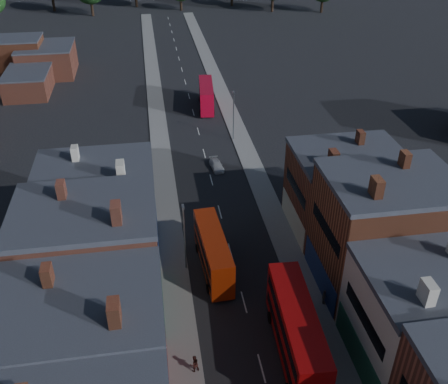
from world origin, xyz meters
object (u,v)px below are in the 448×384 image
object	(u,v)px
bus_0	(213,252)
bus_2	(206,95)
car_2	(211,234)
car_3	(217,165)
ped_1	(194,364)
bus_1	(296,331)
ped_3	(324,297)

from	to	relation	value
bus_0	bus_2	size ratio (longest dim) A/B	1.00
car_2	car_3	size ratio (longest dim) A/B	1.09
bus_2	car_3	xyz separation A→B (m)	(-1.42, -22.65, -1.86)
car_2	ped_1	size ratio (longest dim) A/B	2.47
ped_1	bus_2	bearing A→B (deg)	-115.84
car_2	car_3	world-z (taller)	car_2
bus_0	bus_1	world-z (taller)	bus_1
bus_2	ped_3	size ratio (longest dim) A/B	6.49
bus_2	car_3	bearing A→B (deg)	-88.21
bus_1	car_2	size ratio (longest dim) A/B	2.99
bus_2	ped_3	world-z (taller)	bus_2
bus_0	bus_2	xyz separation A→B (m)	(4.94, 44.40, -0.02)
bus_1	ped_3	distance (m)	7.39
bus_2	bus_0	bearing A→B (deg)	-90.97
ped_3	bus_2	bearing A→B (deg)	24.24
bus_0	car_2	distance (m)	5.85
bus_0	bus_1	xyz separation A→B (m)	(5.49, -12.30, 0.44)
bus_0	ped_1	size ratio (longest dim) A/B	6.24
bus_2	car_2	xyz separation A→B (m)	(-4.44, -38.88, -1.83)
bus_0	car_3	xyz separation A→B (m)	(3.52, 21.75, -1.88)
ped_1	car_3	bearing A→B (deg)	-118.88
car_2	ped_3	distance (m)	15.57
car_2	bus_2	bearing A→B (deg)	82.05
bus_1	ped_1	distance (m)	9.11
car_3	bus_1	bearing A→B (deg)	-93.55
bus_1	car_3	world-z (taller)	bus_1
bus_0	ped_3	distance (m)	12.20
bus_0	ped_1	distance (m)	13.27
bus_1	car_3	xyz separation A→B (m)	(-1.97, 34.05, -2.32)
bus_1	car_2	world-z (taller)	bus_1
bus_1	ped_3	world-z (taller)	bus_1
car_3	ped_1	bearing A→B (deg)	-108.22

